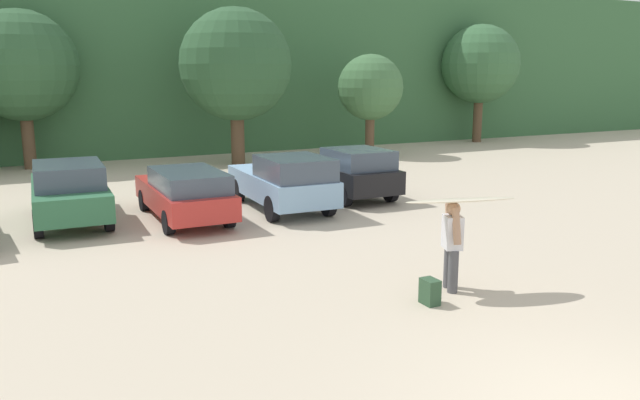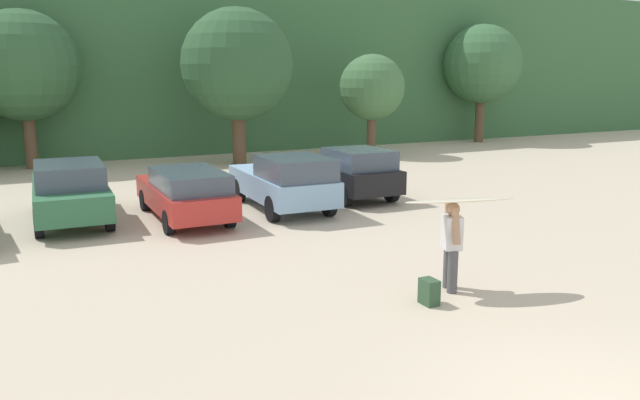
{
  "view_description": "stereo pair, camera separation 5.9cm",
  "coord_description": "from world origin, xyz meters",
  "px_view_note": "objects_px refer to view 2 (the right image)",
  "views": [
    {
      "loc": [
        -6.02,
        -4.39,
        3.91
      ],
      "look_at": [
        0.03,
        7.63,
        1.17
      ],
      "focal_mm": 34.82,
      "sensor_mm": 36.0,
      "label": 1
    },
    {
      "loc": [
        -5.97,
        -4.42,
        3.91
      ],
      "look_at": [
        0.03,
        7.63,
        1.17
      ],
      "focal_mm": 34.82,
      "sensor_mm": 36.0,
      "label": 2
    }
  ],
  "objects_px": {
    "parked_car_red": "(186,192)",
    "backpack_dropped": "(429,292)",
    "parked_car_forest_green": "(70,191)",
    "person_adult": "(452,241)",
    "parked_car_sky_blue": "(285,181)",
    "parked_car_black": "(351,172)",
    "surfboard_cream": "(461,200)"
  },
  "relations": [
    {
      "from": "parked_car_forest_green",
      "to": "parked_car_red",
      "type": "height_order",
      "value": "parked_car_forest_green"
    },
    {
      "from": "parked_car_red",
      "to": "parked_car_forest_green",
      "type": "bearing_deg",
      "value": 68.09
    },
    {
      "from": "parked_car_forest_green",
      "to": "parked_car_red",
      "type": "bearing_deg",
      "value": -110.07
    },
    {
      "from": "parked_car_forest_green",
      "to": "parked_car_sky_blue",
      "type": "height_order",
      "value": "parked_car_sky_blue"
    },
    {
      "from": "parked_car_forest_green",
      "to": "parked_car_sky_blue",
      "type": "xyz_separation_m",
      "value": [
        5.72,
        -1.22,
        0.0
      ]
    },
    {
      "from": "person_adult",
      "to": "backpack_dropped",
      "type": "height_order",
      "value": "person_adult"
    },
    {
      "from": "parked_car_sky_blue",
      "to": "backpack_dropped",
      "type": "height_order",
      "value": "parked_car_sky_blue"
    },
    {
      "from": "parked_car_black",
      "to": "person_adult",
      "type": "bearing_deg",
      "value": 162.9
    },
    {
      "from": "person_adult",
      "to": "surfboard_cream",
      "type": "relative_size",
      "value": 0.76
    },
    {
      "from": "parked_car_sky_blue",
      "to": "parked_car_black",
      "type": "xyz_separation_m",
      "value": [
        2.62,
        0.78,
        -0.02
      ]
    },
    {
      "from": "parked_car_red",
      "to": "person_adult",
      "type": "bearing_deg",
      "value": -159.14
    },
    {
      "from": "parked_car_sky_blue",
      "to": "parked_car_black",
      "type": "relative_size",
      "value": 1.13
    },
    {
      "from": "parked_car_forest_green",
      "to": "person_adult",
      "type": "relative_size",
      "value": 2.87
    },
    {
      "from": "parked_car_black",
      "to": "backpack_dropped",
      "type": "height_order",
      "value": "parked_car_black"
    },
    {
      "from": "parked_car_forest_green",
      "to": "backpack_dropped",
      "type": "xyz_separation_m",
      "value": [
        4.94,
        -9.29,
        -0.63
      ]
    },
    {
      "from": "parked_car_forest_green",
      "to": "backpack_dropped",
      "type": "distance_m",
      "value": 10.54
    },
    {
      "from": "person_adult",
      "to": "parked_car_red",
      "type": "bearing_deg",
      "value": -47.11
    },
    {
      "from": "parked_car_red",
      "to": "parked_car_black",
      "type": "relative_size",
      "value": 1.15
    },
    {
      "from": "parked_car_red",
      "to": "person_adult",
      "type": "xyz_separation_m",
      "value": [
        2.9,
        -7.72,
        0.17
      ]
    },
    {
      "from": "parked_car_red",
      "to": "backpack_dropped",
      "type": "height_order",
      "value": "parked_car_red"
    },
    {
      "from": "parked_car_red",
      "to": "backpack_dropped",
      "type": "bearing_deg",
      "value": -165.15
    },
    {
      "from": "parked_car_sky_blue",
      "to": "parked_car_black",
      "type": "height_order",
      "value": "parked_car_sky_blue"
    },
    {
      "from": "parked_car_sky_blue",
      "to": "person_adult",
      "type": "xyz_separation_m",
      "value": [
        0.01,
        -7.64,
        0.07
      ]
    },
    {
      "from": "parked_car_black",
      "to": "backpack_dropped",
      "type": "relative_size",
      "value": 9.02
    },
    {
      "from": "surfboard_cream",
      "to": "parked_car_black",
      "type": "bearing_deg",
      "value": -92.01
    },
    {
      "from": "backpack_dropped",
      "to": "person_adult",
      "type": "bearing_deg",
      "value": 28.58
    },
    {
      "from": "parked_car_sky_blue",
      "to": "parked_car_black",
      "type": "distance_m",
      "value": 2.73
    },
    {
      "from": "person_adult",
      "to": "parked_car_forest_green",
      "type": "bearing_deg",
      "value": -34.88
    },
    {
      "from": "parked_car_forest_green",
      "to": "parked_car_red",
      "type": "distance_m",
      "value": 3.05
    },
    {
      "from": "parked_car_sky_blue",
      "to": "parked_car_red",
      "type": "bearing_deg",
      "value": 90.43
    },
    {
      "from": "parked_car_red",
      "to": "backpack_dropped",
      "type": "distance_m",
      "value": 8.43
    },
    {
      "from": "parked_car_black",
      "to": "backpack_dropped",
      "type": "xyz_separation_m",
      "value": [
        -3.39,
        -8.85,
        -0.61
      ]
    }
  ]
}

